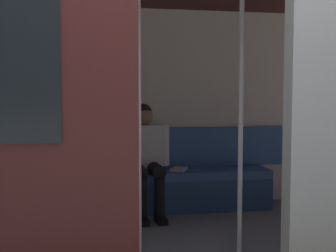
# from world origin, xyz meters

# --- Properties ---
(train_car) EXTENTS (6.40, 2.57, 2.34)m
(train_car) POSITION_xyz_m (0.06, -1.11, 1.52)
(train_car) COLOR #ADAFB5
(train_car) RESTS_ON ground_plane
(bench_seat) EXTENTS (2.43, 0.44, 0.44)m
(bench_seat) POSITION_xyz_m (0.00, -2.06, 0.34)
(bench_seat) COLOR #38609E
(bench_seat) RESTS_ON ground_plane
(person_seated) EXTENTS (0.55, 0.69, 1.17)m
(person_seated) POSITION_xyz_m (0.17, -2.00, 0.66)
(person_seated) COLOR silver
(person_seated) RESTS_ON ground_plane
(handbag) EXTENTS (0.26, 0.15, 0.17)m
(handbag) POSITION_xyz_m (0.56, -2.08, 0.53)
(handbag) COLOR #262D4C
(handbag) RESTS_ON bench_seat
(book) EXTENTS (0.23, 0.26, 0.03)m
(book) POSITION_xyz_m (-0.21, -2.09, 0.45)
(book) COLOR silver
(book) RESTS_ON bench_seat
(grab_pole_door) EXTENTS (0.04, 0.04, 2.20)m
(grab_pole_door) POSITION_xyz_m (0.39, -0.52, 1.10)
(grab_pole_door) COLOR silver
(grab_pole_door) RESTS_ON ground_plane
(grab_pole_far) EXTENTS (0.04, 0.04, 2.20)m
(grab_pole_far) POSITION_xyz_m (-0.39, -0.63, 1.10)
(grab_pole_far) COLOR silver
(grab_pole_far) RESTS_ON ground_plane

